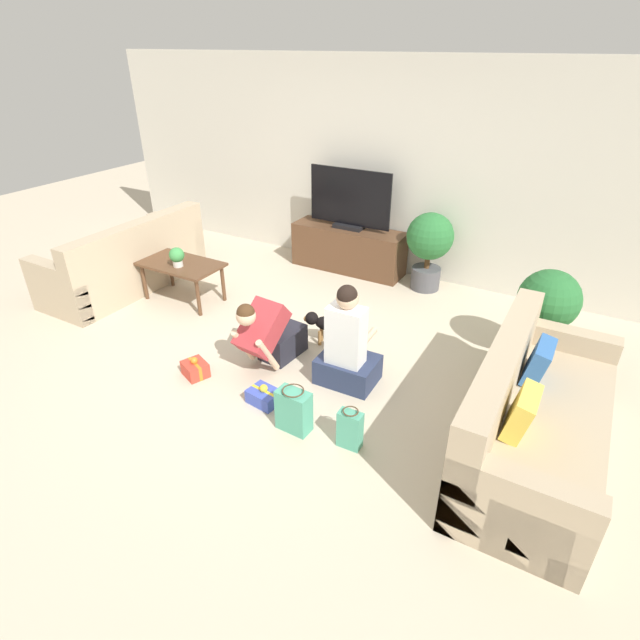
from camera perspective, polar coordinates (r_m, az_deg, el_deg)
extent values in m
plane|color=beige|center=(4.91, -6.15, -4.37)|extent=(16.00, 16.00, 0.00)
cube|color=beige|center=(6.55, 7.15, 16.67)|extent=(8.40, 0.06, 2.60)
cube|color=tan|center=(6.69, -21.37, 5.45)|extent=(0.85, 2.00, 0.45)
cube|color=tan|center=(6.30, -20.15, 8.55)|extent=(0.20, 2.00, 0.42)
cube|color=tan|center=(7.22, -16.04, 8.81)|extent=(0.85, 0.16, 0.63)
cube|color=tan|center=(6.19, -27.83, 2.99)|extent=(0.85, 0.16, 0.63)
cube|color=#E5566B|center=(6.47, -21.27, 8.32)|extent=(0.18, 0.34, 0.32)
cube|color=tan|center=(4.03, 23.58, -11.69)|extent=(0.85, 2.00, 0.45)
cube|color=tan|center=(3.80, 20.12, -5.42)|extent=(0.20, 2.00, 0.42)
cube|color=tan|center=(3.29, 21.32, -20.08)|extent=(0.85, 0.16, 0.63)
cube|color=tan|center=(4.75, 25.49, -4.19)|extent=(0.85, 0.16, 0.63)
cube|color=#EACC4C|center=(3.54, 22.02, -9.75)|extent=(0.18, 0.34, 0.32)
cube|color=#3366AD|center=(4.10, 23.68, -4.40)|extent=(0.18, 0.34, 0.32)
cube|color=brown|center=(6.01, -15.61, 6.17)|extent=(0.96, 0.55, 0.03)
cylinder|color=brown|center=(6.26, -19.43, 4.14)|extent=(0.04, 0.04, 0.44)
cylinder|color=brown|center=(5.70, -13.74, 2.50)|extent=(0.04, 0.04, 0.44)
cylinder|color=brown|center=(6.52, -16.71, 5.58)|extent=(0.04, 0.04, 0.44)
cylinder|color=brown|center=(5.98, -11.02, 4.13)|extent=(0.04, 0.04, 0.44)
cube|color=brown|center=(6.71, 3.25, 8.11)|extent=(1.51, 0.44, 0.58)
cube|color=black|center=(6.60, 3.33, 10.66)|extent=(0.39, 0.20, 0.05)
cube|color=black|center=(6.49, 3.43, 13.84)|extent=(1.11, 0.03, 0.71)
cylinder|color=#4C4C51|center=(6.35, 11.95, 4.73)|extent=(0.36, 0.36, 0.27)
cylinder|color=brown|center=(6.26, 12.16, 6.56)|extent=(0.06, 0.06, 0.17)
sphere|color=#286B33|center=(6.15, 12.47, 9.33)|extent=(0.56, 0.56, 0.56)
cylinder|color=#A36042|center=(5.22, 23.50, -3.07)|extent=(0.29, 0.29, 0.26)
cylinder|color=brown|center=(5.12, 23.96, -1.07)|extent=(0.05, 0.05, 0.17)
sphere|color=#286B33|center=(4.98, 24.70, 2.12)|extent=(0.56, 0.56, 0.56)
cube|color=#23232D|center=(4.88, -4.28, -2.54)|extent=(0.32, 0.46, 0.28)
cube|color=#AD3338|center=(4.54, -6.68, -0.92)|extent=(0.36, 0.53, 0.47)
sphere|color=beige|center=(4.32, -8.46, 0.46)|extent=(0.17, 0.17, 0.17)
sphere|color=#472D19|center=(4.31, -8.49, 0.82)|extent=(0.16, 0.16, 0.16)
cylinder|color=beige|center=(4.66, -8.69, -2.89)|extent=(0.08, 0.28, 0.41)
cylinder|color=beige|center=(4.50, -5.98, -4.03)|extent=(0.08, 0.28, 0.41)
cube|color=#283351|center=(4.53, 3.19, -5.65)|extent=(0.53, 0.41, 0.24)
cube|color=white|center=(4.27, 2.98, -1.79)|extent=(0.32, 0.21, 0.53)
sphere|color=beige|center=(4.11, 3.17, 2.49)|extent=(0.19, 0.19, 0.19)
sphere|color=black|center=(4.08, 3.12, 2.85)|extent=(0.17, 0.17, 0.17)
cylinder|color=beige|center=(4.43, 5.60, -1.88)|extent=(0.06, 0.26, 0.06)
cylinder|color=beige|center=(4.52, 2.62, -1.09)|extent=(0.06, 0.26, 0.06)
ellipsoid|color=black|center=(4.99, 1.22, -0.42)|extent=(0.35, 0.23, 0.16)
sphere|color=black|center=(5.01, -0.95, 0.20)|extent=(0.13, 0.13, 0.13)
sphere|color=olive|center=(5.03, -1.54, 0.15)|extent=(0.06, 0.06, 0.06)
cylinder|color=black|center=(4.95, 3.31, -0.33)|extent=(0.09, 0.05, 0.10)
cylinder|color=olive|center=(5.13, 0.17, -1.59)|extent=(0.03, 0.03, 0.16)
cylinder|color=olive|center=(5.05, -0.04, -2.08)|extent=(0.03, 0.03, 0.16)
cylinder|color=olive|center=(5.09, 2.42, -1.84)|extent=(0.03, 0.03, 0.16)
cylinder|color=olive|center=(5.02, 2.25, -2.34)|extent=(0.03, 0.03, 0.16)
cube|color=red|center=(4.75, -14.06, -5.46)|extent=(0.28, 0.26, 0.14)
cube|color=orange|center=(4.75, -14.06, -5.46)|extent=(0.22, 0.11, 0.14)
sphere|color=orange|center=(4.70, -14.20, -4.52)|extent=(0.07, 0.07, 0.07)
cube|color=#3D51BC|center=(4.33, -6.39, -8.68)|extent=(0.29, 0.23, 0.12)
cube|color=yellow|center=(4.33, -6.39, -8.68)|extent=(0.27, 0.06, 0.12)
sphere|color=yellow|center=(4.27, -6.46, -7.77)|extent=(0.07, 0.07, 0.07)
cube|color=#4CA384|center=(3.84, 3.44, -12.40)|extent=(0.19, 0.11, 0.32)
torus|color=#4C3823|center=(3.73, 3.52, -10.36)|extent=(0.12, 0.12, 0.01)
cube|color=#4CA384|center=(3.97, -3.01, -10.32)|extent=(0.28, 0.16, 0.36)
torus|color=#4C3823|center=(3.85, -3.09, -8.05)|extent=(0.18, 0.18, 0.01)
cylinder|color=silver|center=(6.01, -16.15, 6.70)|extent=(0.08, 0.08, 0.09)
torus|color=silver|center=(5.97, -15.80, 6.66)|extent=(0.06, 0.01, 0.06)
cylinder|color=beige|center=(5.91, -15.93, 6.24)|extent=(0.11, 0.11, 0.07)
sphere|color=#3D8E47|center=(5.87, -16.06, 7.16)|extent=(0.17, 0.17, 0.17)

